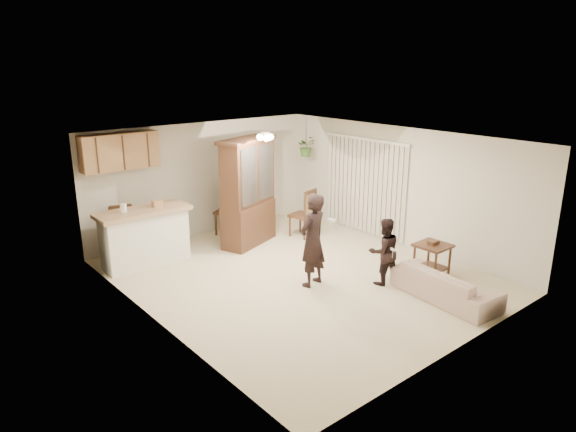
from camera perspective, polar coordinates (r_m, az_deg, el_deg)
floor at (r=9.43m, az=1.15°, el=-6.68°), size 6.50×6.50×0.00m
ceiling at (r=8.74m, az=1.25°, el=8.52°), size 5.50×6.50×0.02m
wall_back at (r=11.58m, az=-9.42°, el=4.08°), size 5.50×0.02×2.50m
wall_front at (r=7.02m, az=18.92°, el=-5.12°), size 5.50×0.02×2.50m
wall_left at (r=7.58m, az=-14.73°, el=-3.12°), size 0.02×6.50×2.50m
wall_right at (r=10.95m, az=12.16°, el=3.19°), size 0.02×6.50×2.50m
breakfast_bar at (r=10.20m, az=-15.57°, el=-2.46°), size 1.60×0.55×1.00m
bar_top at (r=10.04m, az=-15.82°, el=0.50°), size 1.75×0.70×0.08m
upper_cabinets at (r=10.45m, az=-18.18°, el=6.84°), size 1.50×0.34×0.70m
vertical_blinds at (r=11.51m, az=8.48°, el=3.28°), size 0.06×2.30×2.10m
ceiling_fixture at (r=9.80m, az=-2.52°, el=8.82°), size 0.36×0.36×0.20m
hanging_plant at (r=12.12m, az=2.01°, el=7.75°), size 0.43×0.37×0.48m
plant_cord at (r=12.08m, az=2.03°, el=9.27°), size 0.01×0.01×0.65m
sofa at (r=8.81m, az=17.13°, el=-6.66°), size 0.91×1.94×0.73m
adult at (r=8.78m, az=2.76°, el=-2.23°), size 0.73×0.56×1.80m
child at (r=9.04m, az=10.65°, el=-3.44°), size 0.79×0.71×1.35m
china_hutch at (r=10.78m, az=-4.46°, el=2.58°), size 1.54×1.01×2.26m
side_table at (r=9.67m, az=15.69°, el=-4.70°), size 0.57×0.57×0.68m
chair_bar at (r=10.59m, az=-17.72°, el=-3.08°), size 0.60×0.60×1.07m
chair_hutch_left at (r=11.67m, az=-6.63°, el=-0.38°), size 0.71×0.71×1.17m
chair_hutch_right at (r=11.44m, az=1.60°, el=-0.75°), size 0.58×0.58×1.09m
controller_adult at (r=8.46m, az=4.89°, el=-0.47°), size 0.07×0.15×0.04m
controller_child at (r=8.80m, az=11.57°, el=-3.67°), size 0.07×0.11×0.03m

